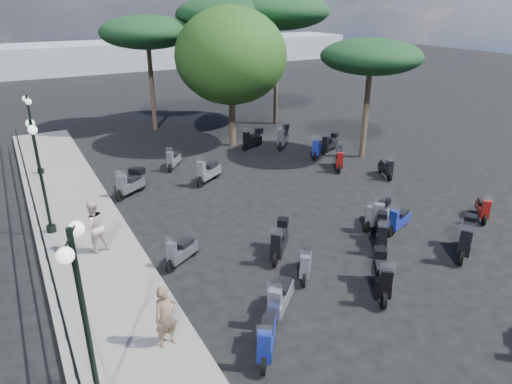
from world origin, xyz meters
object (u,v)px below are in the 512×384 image
scooter_4 (131,184)px  pine_0 (231,15)px  lamp_post_1 (40,170)px  woman (166,317)px  scooter_14 (399,221)px  scooter_22 (283,138)px  scooter_26 (386,169)px  scooter_10 (208,172)px  scooter_18 (466,239)px  pine_1 (277,12)px  scooter_3 (181,252)px  scooter_19 (382,234)px  scooter_2 (280,300)px  lamp_post_2 (33,130)px  scooter_7 (382,277)px  scooter_21 (317,149)px  scooter_1 (266,339)px  scooter_5 (129,183)px  scooter_28 (330,144)px  pine_2 (147,32)px  scooter_15 (377,215)px  scooter_27 (339,160)px  scooter_8 (306,264)px  scooter_16 (252,139)px  scooter_25 (483,209)px  scooter_11 (173,160)px  pine_3 (371,57)px  broadleaf_tree (231,56)px  scooter_20 (379,214)px  lamp_post_0 (84,315)px  pedestrian_far (93,226)px

scooter_4 → pine_0: 14.01m
lamp_post_1 → woman: 7.70m
scooter_14 → scooter_22: bearing=-29.6°
scooter_22 → scooter_26: size_ratio=1.05×
scooter_14 → scooter_26: (3.45, 4.24, -0.01)m
woman → scooter_26: (12.51, 5.98, -0.52)m
scooter_10 → scooter_18: size_ratio=0.95×
scooter_10 → pine_1: 12.84m
scooter_14 → scooter_18: (0.69, -2.21, 0.14)m
scooter_3 → scooter_19: scooter_19 is taller
scooter_2 → scooter_10: (2.11, 9.49, 0.01)m
lamp_post_2 → scooter_10: 8.10m
lamp_post_2 → scooter_7: bearing=-67.6°
scooter_21 → pine_1: bearing=-59.2°
scooter_7 → scooter_19: (1.85, 1.97, -0.04)m
scooter_1 → scooter_5: bearing=-52.7°
scooter_28 → pine_2: pine_2 is taller
scooter_5 → scooter_15: bearing=169.2°
scooter_2 → scooter_19: 5.03m
scooter_2 → scooter_27: scooter_2 is taller
scooter_3 → lamp_post_1: bearing=8.3°
scooter_19 → scooter_21: scooter_21 is taller
scooter_3 → scooter_8: scooter_3 is taller
woman → scooter_16: woman is taller
scooter_15 → scooter_25: bearing=-128.8°
scooter_19 → scooter_21: (3.65, 8.63, -0.02)m
scooter_7 → scooter_27: (5.39, 8.60, -0.05)m
scooter_8 → scooter_16: scooter_16 is taller
lamp_post_2 → scooter_15: lamp_post_2 is taller
scooter_11 → pine_3: bearing=-160.9°
scooter_10 → scooter_11: bearing=-17.3°
scooter_3 → pine_2: (4.16, 15.91, 5.39)m
scooter_19 → scooter_22: 11.36m
scooter_3 → pine_1: (11.57, 13.51, 6.49)m
scooter_16 → pine_0: bearing=-38.9°
scooter_4 → scooter_10: 3.41m
scooter_8 → scooter_28: scooter_28 is taller
scooter_3 → broadleaf_tree: broadleaf_tree is taller
scooter_5 → broadleaf_tree: size_ratio=0.18×
scooter_10 → scooter_18: (4.69, -9.75, 0.06)m
broadleaf_tree → pine_0: 5.13m
lamp_post_2 → scooter_20: size_ratio=2.55×
scooter_1 → scooter_8: size_ratio=1.13×
scooter_21 → scooter_10: bearing=49.9°
lamp_post_0 → pine_2: pine_2 is taller
broadleaf_tree → scooter_3: bearing=-123.4°
broadleaf_tree → scooter_26: bearing=-63.6°
scooter_21 → pedestrian_far: bearing=65.8°
scooter_3 → scooter_4: 6.12m
lamp_post_0 → pine_3: pine_3 is taller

